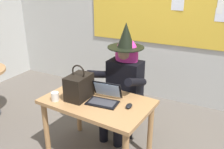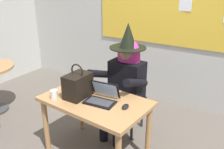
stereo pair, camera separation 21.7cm
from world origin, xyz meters
name	(u,v)px [view 2 (the right image)]	position (x,y,z in m)	size (l,w,h in m)	color
wall_back_bulletin	(170,15)	(0.00, 1.91, 1.40)	(5.96, 1.98, 2.76)	#B2B2AD
desk_main	(95,108)	(-0.13, 0.12, 0.61)	(1.18, 0.78, 0.72)	#A37547
chair_at_desk	(129,94)	(-0.10, 0.83, 0.50)	(0.44, 0.44, 0.90)	black
person_costumed	(125,76)	(-0.10, 0.71, 0.79)	(0.60, 0.69, 1.44)	black
laptop	(102,97)	(-0.05, 0.14, 0.76)	(0.34, 0.30, 0.19)	black
computer_mouse	(125,106)	(0.23, 0.14, 0.73)	(0.06, 0.10, 0.03)	black
handbag	(78,85)	(-0.32, 0.08, 0.85)	(0.20, 0.30, 0.38)	black
coffee_mug	(54,94)	(-0.52, -0.08, 0.76)	(0.08, 0.08, 0.10)	silver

